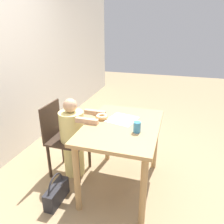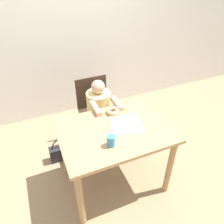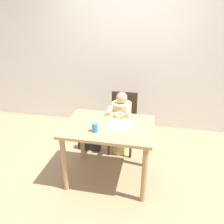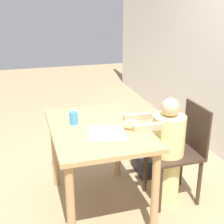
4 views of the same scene
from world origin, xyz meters
name	(u,v)px [view 2 (image 2 of 4)]	position (x,y,z in m)	size (l,w,h in m)	color
ground_plane	(114,181)	(0.00, 0.00, 0.00)	(12.00, 12.00, 0.00)	#997F5B
wall_back	(68,30)	(0.00, 1.56, 1.25)	(8.00, 0.05, 2.50)	silver
dining_table	(115,139)	(0.00, 0.00, 0.63)	(1.03, 0.74, 0.75)	tan
chair	(96,112)	(0.05, 0.72, 0.46)	(0.39, 0.43, 0.87)	#38281E
child_figure	(99,117)	(0.05, 0.59, 0.47)	(0.29, 0.50, 0.96)	#E0D17F
donut	(113,111)	(0.08, 0.25, 0.78)	(0.14, 0.14, 0.05)	tan
napkin	(126,124)	(0.13, 0.03, 0.76)	(0.34, 0.34, 0.00)	white
handbag	(64,151)	(-0.43, 0.56, 0.11)	(0.34, 0.11, 0.33)	#232328
cup	(111,141)	(-0.11, -0.17, 0.81)	(0.07, 0.07, 0.10)	teal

